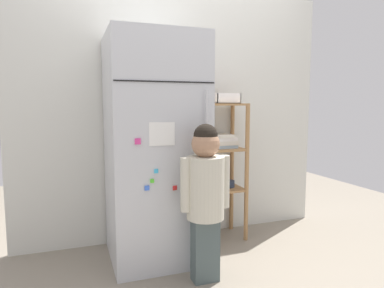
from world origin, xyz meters
TOP-DOWN VIEW (x-y plane):
  - ground_plane at (0.00, 0.00)m, footprint 6.00×6.00m
  - kitchen_wall_back at (0.00, 0.39)m, footprint 2.74×0.03m
  - refrigerator at (-0.29, 0.02)m, footprint 0.68×0.71m
  - child_standing at (-0.08, -0.46)m, footprint 0.34×0.25m
  - pantry_shelf_unit at (0.34, 0.20)m, footprint 0.38×0.32m
  - fruit_bin at (0.36, 0.18)m, footprint 0.21×0.17m

SIDE VIEW (x-z plane):
  - ground_plane at x=0.00m, z-range 0.00..0.00m
  - child_standing at x=-0.08m, z-range 0.11..1.15m
  - pantry_shelf_unit at x=0.34m, z-range 0.13..1.30m
  - refrigerator at x=-0.29m, z-range 0.00..1.66m
  - kitchen_wall_back at x=0.00m, z-range 0.00..2.16m
  - fruit_bin at x=0.36m, z-range 1.17..1.25m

